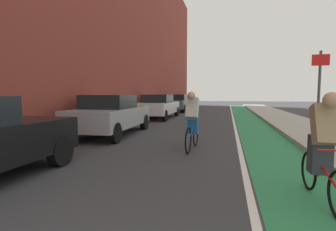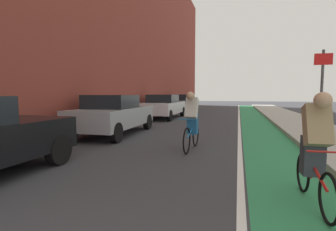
{
  "view_description": "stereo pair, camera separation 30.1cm",
  "coord_description": "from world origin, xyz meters",
  "views": [
    {
      "loc": [
        1.67,
        0.74,
        1.57
      ],
      "look_at": [
        -0.07,
        8.12,
        0.92
      ],
      "focal_mm": 27.03,
      "sensor_mm": 36.0,
      "label": 1
    },
    {
      "loc": [
        1.96,
        0.81,
        1.57
      ],
      "look_at": [
        -0.07,
        8.12,
        0.92
      ],
      "focal_mm": 27.03,
      "sensor_mm": 36.0,
      "label": 2
    }
  ],
  "objects": [
    {
      "name": "ground_plane",
      "position": [
        0.0,
        15.28,
        0.0
      ],
      "size": [
        84.81,
        84.81,
        0.0
      ],
      "primitive_type": "plane",
      "color": "#38383D"
    },
    {
      "name": "bike_lane_paint",
      "position": [
        2.93,
        17.28,
        0.0
      ],
      "size": [
        1.6,
        38.55,
        0.0
      ],
      "primitive_type": "cube",
      "color": "#2D8451",
      "rests_on": "ground"
    },
    {
      "name": "lane_divider_stripe",
      "position": [
        2.03,
        17.28,
        0.0
      ],
      "size": [
        0.12,
        38.55,
        0.0
      ],
      "primitive_type": "cube",
      "color": "white",
      "rests_on": "ground"
    },
    {
      "name": "sidewalk_right",
      "position": [
        5.03,
        17.28,
        0.07
      ],
      "size": [
        2.59,
        38.55,
        0.14
      ],
      "primitive_type": "cube",
      "color": "#A8A59E",
      "rests_on": "ground"
    },
    {
      "name": "building_facade_left",
      "position": [
        -5.53,
        17.28,
        6.67
      ],
      "size": [
        3.0,
        38.55,
        13.33
      ],
      "color": "brown",
      "rests_on": "ground"
    },
    {
      "name": "parked_sedan_silver",
      "position": [
        -2.68,
        9.65,
        0.78
      ],
      "size": [
        2.01,
        4.41,
        1.53
      ],
      "color": "#9EA0A8",
      "rests_on": "ground"
    },
    {
      "name": "parked_sedan_white",
      "position": [
        -2.68,
        16.44,
        0.79
      ],
      "size": [
        1.95,
        4.7,
        1.53
      ],
      "color": "silver",
      "rests_on": "ground"
    },
    {
      "name": "parked_sedan_gray",
      "position": [
        -2.68,
        22.96,
        0.79
      ],
      "size": [
        1.85,
        4.56,
        1.53
      ],
      "color": "#595B60",
      "rests_on": "ground"
    },
    {
      "name": "cyclist_lead",
      "position": [
        3.01,
        4.7,
        0.8
      ],
      "size": [
        0.48,
        1.68,
        1.59
      ],
      "color": "black",
      "rests_on": "ground"
    },
    {
      "name": "cyclist_mid",
      "position": [
        0.72,
        7.74,
        0.81
      ],
      "size": [
        0.48,
        1.75,
        1.63
      ],
      "color": "black",
      "rests_on": "ground"
    },
    {
      "name": "street_sign_post",
      "position": [
        4.11,
        8.48,
        1.69
      ],
      "size": [
        0.44,
        0.07,
        2.6
      ],
      "color": "#4C4C51",
      "rests_on": "sidewalk_right"
    }
  ]
}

